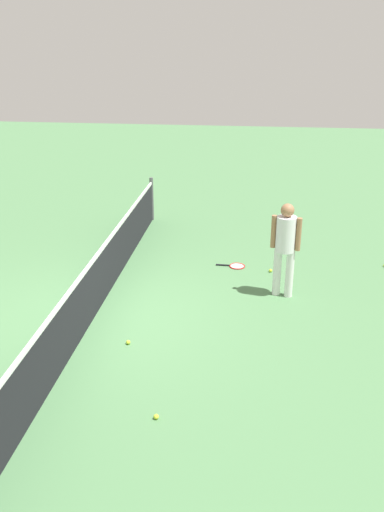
{
  "coord_description": "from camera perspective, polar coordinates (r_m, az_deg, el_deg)",
  "views": [
    {
      "loc": [
        -7.85,
        -2.58,
        4.37
      ],
      "look_at": [
        0.55,
        -1.55,
        0.9
      ],
      "focal_mm": 38.55,
      "sensor_mm": 36.0,
      "label": 1
    }
  ],
  "objects": [
    {
      "name": "tennis_racket_near_player",
      "position": [
        11.03,
        4.56,
        -1.04
      ],
      "size": [
        0.32,
        0.59,
        0.03
      ],
      "color": "red",
      "rests_on": "ground_plane"
    },
    {
      "name": "tennis_ball_stray_right",
      "position": [
        6.96,
        -3.74,
        -16.3
      ],
      "size": [
        0.07,
        0.07,
        0.07
      ],
      "primitive_type": "sphere",
      "color": "#C6E033",
      "rests_on": "ground_plane"
    },
    {
      "name": "tennis_ball_by_net",
      "position": [
        8.41,
        -6.64,
        -8.88
      ],
      "size": [
        0.07,
        0.07,
        0.07
      ],
      "primitive_type": "sphere",
      "color": "#C6E033",
      "rests_on": "ground_plane"
    },
    {
      "name": "ground_plane",
      "position": [
        9.35,
        -9.95,
        -5.94
      ],
      "size": [
        40.0,
        40.0,
        0.0
      ],
      "primitive_type": "plane",
      "color": "#4C7A4C"
    },
    {
      "name": "tennis_ball_midcourt",
      "position": [
        10.85,
        8.15,
        -1.5
      ],
      "size": [
        0.07,
        0.07,
        0.07
      ],
      "primitive_type": "sphere",
      "color": "#C6E033",
      "rests_on": "ground_plane"
    },
    {
      "name": "player_near_side",
      "position": [
        9.57,
        9.66,
        1.41
      ],
      "size": [
        0.41,
        0.53,
        1.7
      ],
      "color": "white",
      "rests_on": "ground_plane"
    },
    {
      "name": "court_net",
      "position": [
        9.12,
        -10.16,
        -3.17
      ],
      "size": [
        10.09,
        0.09,
        1.07
      ],
      "color": "#4C4C51",
      "rests_on": "ground_plane"
    }
  ]
}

